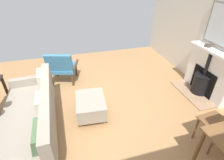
# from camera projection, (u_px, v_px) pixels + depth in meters

# --- Properties ---
(ground_plane) EXTENTS (5.89, 5.79, 0.01)m
(ground_plane) POSITION_uv_depth(u_px,v_px,m) (82.00, 112.00, 3.45)
(ground_plane) COLOR #A87A4C
(fireplace) EXTENTS (0.61, 1.24, 1.03)m
(fireplace) POSITION_uv_depth(u_px,v_px,m) (206.00, 76.00, 3.76)
(fireplace) COLOR #9E7A5B
(fireplace) RESTS_ON ground
(mantel_bowl_near) EXTENTS (0.13, 0.13, 0.04)m
(mantel_bowl_near) POSITION_uv_depth(u_px,v_px,m) (208.00, 46.00, 3.64)
(mantel_bowl_near) COLOR #47382D
(mantel_bowl_near) RESTS_ON fireplace
(sofa) EXTENTS (0.88, 2.02, 0.84)m
(sofa) POSITION_uv_depth(u_px,v_px,m) (33.00, 119.00, 2.78)
(sofa) COLOR #B2B2B7
(sofa) RESTS_ON ground
(ottoman) EXTENTS (0.59, 0.74, 0.37)m
(ottoman) POSITION_uv_depth(u_px,v_px,m) (91.00, 105.00, 3.27)
(ottoman) COLOR #B2B2B7
(ottoman) RESTS_ON ground
(armchair_accent) EXTENTS (0.80, 0.74, 0.83)m
(armchair_accent) POSITION_uv_depth(u_px,v_px,m) (62.00, 66.00, 4.11)
(armchair_accent) COLOR #4C3321
(armchair_accent) RESTS_ON ground
(dining_chair_near_fireplace) EXTENTS (0.43, 0.43, 0.93)m
(dining_chair_near_fireplace) POSITION_uv_depth(u_px,v_px,m) (223.00, 122.00, 2.46)
(dining_chair_near_fireplace) COLOR brown
(dining_chair_near_fireplace) RESTS_ON ground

